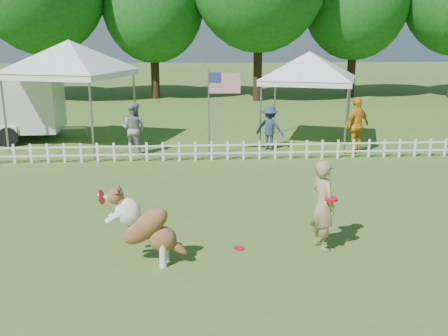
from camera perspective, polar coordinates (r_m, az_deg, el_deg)
name	(u,v)px	position (r m, az deg, el deg)	size (l,w,h in m)	color
ground	(242,257)	(8.99, 2.03, -10.13)	(120.00, 120.00, 0.00)	#3E6C22
picket_fence	(219,151)	(15.52, -0.52, 1.98)	(22.00, 0.08, 0.60)	white
handler	(323,205)	(9.20, 11.25, -4.19)	(0.61, 0.40, 1.67)	tan
dog	(147,226)	(8.58, -8.83, -6.61)	(1.32, 0.44, 1.36)	brown
frisbee_on_turf	(239,248)	(9.31, 1.74, -9.14)	(0.20, 0.20, 0.02)	red
canopy_tent_left	(73,95)	(18.16, -16.92, 7.99)	(3.43, 3.43, 3.55)	white
canopy_tent_right	(308,99)	(18.10, 9.53, 7.80)	(3.06, 3.06, 3.17)	white
cargo_trailer	(0,109)	(20.03, -24.27, 6.20)	(5.36, 2.36, 2.36)	silver
flag_pole	(209,115)	(15.73, -1.75, 6.11)	(1.05, 0.11, 2.73)	gray
spectator_a	(134,129)	(16.44, -10.26, 4.45)	(0.83, 0.64, 1.70)	gray
spectator_b	(270,128)	(16.99, 5.27, 4.58)	(0.95, 0.55, 1.47)	navy
spectator_c	(356,126)	(16.85, 14.89, 4.71)	(1.09, 0.45, 1.86)	orange
tree_center_left	(153,14)	(30.68, -8.11, 17.00)	(6.00, 6.00, 9.80)	#175017
tree_right	(355,9)	(32.16, 14.77, 17.12)	(6.20, 6.20, 10.40)	#175017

